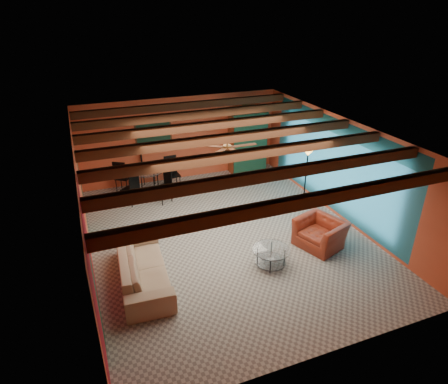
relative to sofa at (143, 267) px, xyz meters
name	(u,v)px	position (x,y,z in m)	size (l,w,h in m)	color
room	(225,146)	(2.28, 1.11, 2.01)	(6.52, 8.01, 2.71)	gray
sofa	(143,267)	(0.00, 0.00, 0.00)	(2.43, 0.95, 0.71)	#9F8266
armchair	(320,233)	(4.20, -0.19, -0.01)	(1.06, 0.92, 0.69)	maroon
coffee_table	(271,257)	(2.75, -0.47, -0.14)	(0.84, 0.84, 0.43)	white
dining_table	(148,177)	(0.94, 4.20, 0.17)	(2.01, 2.01, 1.04)	silver
armoire	(247,143)	(4.48, 4.70, 0.67)	(1.16, 0.57, 2.04)	brown
floor_lamp	(306,178)	(4.93, 1.70, 0.54)	(0.36, 0.36, 1.79)	black
ceiling_fan	(227,147)	(2.28, 1.00, 2.01)	(1.50, 1.50, 0.44)	#472614
painting	(153,133)	(1.38, 4.96, 1.30)	(1.05, 0.03, 0.65)	black
potted_plant	(248,107)	(4.48, 4.70, 1.92)	(0.42, 0.36, 0.47)	#26661E
vase	(146,159)	(0.94, 4.20, 0.78)	(0.17, 0.17, 0.18)	orange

